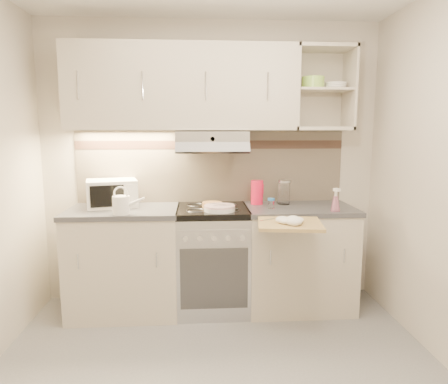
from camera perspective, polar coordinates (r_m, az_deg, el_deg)
The scene contains 16 objects.
room_shell at distance 2.59m, azimuth -1.05°, elevation 10.51°, with size 3.04×2.84×2.52m.
base_cabinet_left at distance 3.56m, azimuth -13.95°, elevation -9.77°, with size 0.90×0.60×0.86m, color beige.
worktop_left at distance 3.45m, azimuth -14.23°, elevation -2.66°, with size 0.92×0.62×0.04m, color #47474C.
base_cabinet_right at distance 3.61m, azimuth 10.51°, elevation -9.38°, with size 0.90×0.60×0.86m, color beige.
worktop_right at distance 3.50m, azimuth 10.71°, elevation -2.36°, with size 0.92×0.62×0.04m, color #47474C.
electric_range at distance 3.50m, azimuth -1.63°, elevation -9.47°, with size 0.60×0.60×0.90m.
microwave at distance 3.55m, azimuth -15.71°, elevation -0.17°, with size 0.47×0.39×0.23m.
watering_can at distance 3.21m, azimuth -14.34°, elevation -1.70°, with size 0.26×0.13×0.22m.
plate_stack at distance 3.24m, azimuth -0.65°, elevation -2.31°, with size 0.25×0.25×0.05m.
bread_loaf at distance 3.40m, azimuth -1.70°, elevation -1.82°, with size 0.17×0.17×0.04m, color #A5744B.
pink_pitcher at distance 3.54m, azimuth 4.74°, elevation -0.03°, with size 0.11×0.11×0.21m.
glass_jar at distance 3.56m, azimuth 8.56°, elevation -0.01°, with size 0.11×0.11×0.21m.
spice_jar at distance 3.37m, azimuth 6.75°, elevation -1.60°, with size 0.06×0.06×0.09m.
spray_bottle at distance 3.34m, azimuth 15.65°, elevation -1.33°, with size 0.08×0.08×0.20m.
cutting_board at distance 2.96m, azimuth 9.36°, elevation -4.51°, with size 0.46×0.41×0.03m, color tan.
dish_towel at distance 2.93m, azimuth 9.17°, elevation -3.71°, with size 0.26×0.22×0.07m, color silver, non-canonical shape.
Camera 1 is at (-0.12, -2.22, 1.55)m, focal length 32.00 mm.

